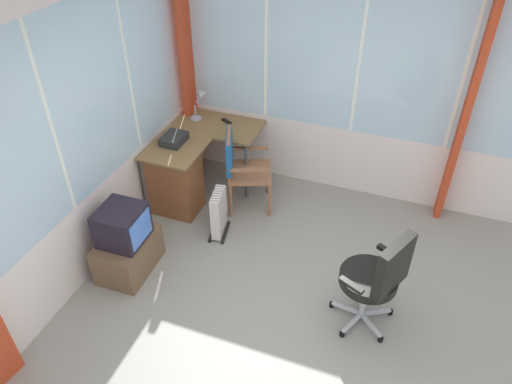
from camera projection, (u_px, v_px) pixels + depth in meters
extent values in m
cube|color=gray|center=(288.00, 331.00, 4.28)|extent=(5.52, 5.12, 0.06)
cube|color=silver|center=(82.00, 240.00, 4.59)|extent=(4.52, 0.06, 0.81)
cube|color=silver|center=(48.00, 125.00, 3.84)|extent=(4.43, 0.06, 1.70)
cube|color=silver|center=(12.00, 4.00, 3.27)|extent=(4.52, 0.06, 0.18)
cube|color=white|center=(48.00, 125.00, 3.84)|extent=(0.04, 0.07, 1.70)
cube|color=white|center=(126.00, 72.00, 4.68)|extent=(0.04, 0.07, 1.70)
cube|color=silver|center=(347.00, 159.00, 5.73)|extent=(0.06, 4.12, 0.81)
cube|color=silver|center=(360.00, 58.00, 4.97)|extent=(0.06, 4.03, 1.70)
cube|color=white|center=(465.00, 71.00, 4.69)|extent=(0.07, 0.04, 1.70)
cube|color=white|center=(360.00, 58.00, 4.97)|extent=(0.07, 0.04, 1.70)
cube|color=white|center=(267.00, 45.00, 5.26)|extent=(0.07, 0.04, 1.70)
cube|color=#BC3D20|center=(188.00, 70.00, 5.64)|extent=(0.31, 0.09, 2.59)
cube|color=#BC3D20|center=(466.00, 110.00, 4.82)|extent=(0.31, 0.07, 2.59)
cube|color=olive|center=(188.00, 136.00, 5.49)|extent=(1.28, 0.60, 0.02)
cube|color=olive|center=(240.00, 130.00, 5.60)|extent=(0.60, 0.43, 0.02)
cube|color=brown|center=(174.00, 183.00, 5.41)|extent=(0.40, 0.56, 0.73)
cylinder|color=#4C4C51|center=(247.00, 172.00, 5.59)|extent=(0.04, 0.04, 0.74)
cylinder|color=#4C4C51|center=(145.00, 187.00, 5.34)|extent=(0.04, 0.04, 0.74)
cylinder|color=#B2B7BC|center=(196.00, 118.00, 5.78)|extent=(0.13, 0.13, 0.02)
cylinder|color=#B2B7BC|center=(195.00, 111.00, 5.73)|extent=(0.02, 0.02, 0.16)
cylinder|color=#B2B7BC|center=(198.00, 97.00, 5.66)|extent=(0.02, 0.08, 0.16)
cone|color=#B2B7BC|center=(203.00, 94.00, 5.67)|extent=(0.15, 0.15, 0.12)
cube|color=black|center=(227.00, 121.00, 5.72)|extent=(0.11, 0.15, 0.02)
cube|color=#262727|center=(174.00, 139.00, 5.32)|extent=(0.30, 0.23, 0.09)
cylinder|color=#915D3E|center=(269.00, 200.00, 5.39)|extent=(0.04, 0.04, 0.43)
cylinder|color=#915D3E|center=(268.00, 178.00, 5.75)|extent=(0.04, 0.04, 0.43)
cylinder|color=#915D3E|center=(230.00, 201.00, 5.39)|extent=(0.04, 0.04, 0.43)
cylinder|color=#915D3E|center=(231.00, 178.00, 5.74)|extent=(0.04, 0.04, 0.43)
cube|color=#915D3E|center=(250.00, 172.00, 5.42)|extent=(0.62, 0.62, 0.04)
cube|color=#915D3E|center=(230.00, 153.00, 5.27)|extent=(0.42, 0.19, 0.48)
cube|color=#1A5493|center=(229.00, 151.00, 5.25)|extent=(0.45, 0.22, 0.40)
cube|color=#915D3E|center=(250.00, 170.00, 5.14)|extent=(0.19, 0.42, 0.03)
cube|color=#915D3E|center=(250.00, 148.00, 5.49)|extent=(0.19, 0.42, 0.03)
cube|color=#B7B7BF|center=(352.00, 323.00, 4.26)|extent=(0.27, 0.15, 0.02)
cylinder|color=black|center=(342.00, 334.00, 4.20)|extent=(0.05, 0.05, 0.05)
cube|color=#B7B7BF|center=(371.00, 326.00, 4.24)|extent=(0.22, 0.23, 0.02)
cylinder|color=black|center=(380.00, 339.00, 4.15)|extent=(0.05, 0.05, 0.05)
cube|color=#B7B7BF|center=(376.00, 312.00, 4.36)|extent=(0.17, 0.26, 0.02)
cylinder|color=black|center=(390.00, 312.00, 4.39)|extent=(0.05, 0.05, 0.05)
cube|color=#B7B7BF|center=(361.00, 302.00, 4.45)|extent=(0.28, 0.09, 0.02)
cylinder|color=black|center=(361.00, 292.00, 4.57)|extent=(0.05, 0.05, 0.05)
cube|color=#B7B7BF|center=(346.00, 309.00, 4.39)|extent=(0.07, 0.28, 0.02)
cylinder|color=black|center=(332.00, 305.00, 4.46)|extent=(0.05, 0.05, 0.05)
cylinder|color=#B7B7BF|center=(365.00, 298.00, 4.21)|extent=(0.05, 0.05, 0.41)
cylinder|color=black|center=(369.00, 279.00, 4.06)|extent=(0.50, 0.50, 0.09)
cube|color=black|center=(394.00, 266.00, 3.78)|extent=(0.42, 0.26, 0.48)
cube|color=black|center=(389.00, 252.00, 4.13)|extent=(0.14, 0.22, 0.04)
cube|color=black|center=(351.00, 285.00, 3.83)|extent=(0.14, 0.22, 0.04)
cube|color=brown|center=(128.00, 254.00, 4.74)|extent=(0.65, 0.46, 0.40)
cube|color=black|center=(122.00, 225.00, 4.51)|extent=(0.43, 0.41, 0.36)
cube|color=#4C7FE4|center=(141.00, 230.00, 4.46)|extent=(0.34, 0.02, 0.28)
cube|color=#262628|center=(132.00, 227.00, 4.71)|extent=(0.27, 0.23, 0.07)
cube|color=silver|center=(215.00, 221.00, 5.00)|extent=(0.04, 0.10, 0.51)
cube|color=silver|center=(216.00, 219.00, 5.03)|extent=(0.04, 0.10, 0.51)
cube|color=silver|center=(217.00, 216.00, 5.06)|extent=(0.04, 0.10, 0.51)
cube|color=silver|center=(218.00, 214.00, 5.10)|extent=(0.04, 0.10, 0.51)
cube|color=silver|center=(219.00, 211.00, 5.13)|extent=(0.04, 0.10, 0.51)
cube|color=silver|center=(220.00, 209.00, 5.16)|extent=(0.04, 0.10, 0.51)
cube|color=silver|center=(220.00, 207.00, 5.19)|extent=(0.04, 0.10, 0.51)
cube|color=silver|center=(221.00, 204.00, 5.23)|extent=(0.04, 0.10, 0.51)
cube|color=black|center=(226.00, 232.00, 5.27)|extent=(0.35, 0.09, 0.03)
cube|color=black|center=(213.00, 231.00, 5.29)|extent=(0.35, 0.09, 0.03)
cube|color=silver|center=(222.00, 200.00, 5.24)|extent=(0.07, 0.10, 0.36)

